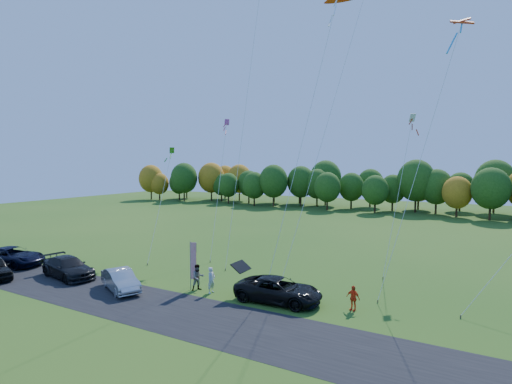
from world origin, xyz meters
The scene contains 18 objects.
ground centered at (0.00, 0.00, 0.00)m, with size 160.00×160.00×0.00m, color #255015.
asphalt_strip centered at (0.00, -4.00, 0.01)m, with size 90.00×6.00×0.01m, color black.
tree_line centered at (0.00, 55.00, 0.00)m, with size 116.00×12.00×10.00m, color #1E4711, non-canonical shape.
black_suv centered at (4.65, 0.85, 0.83)m, with size 2.75×5.96×1.66m, color black.
silver_sedan centered at (-6.61, -2.72, 0.77)m, with size 1.64×4.70×1.55m, color #A9A9AE.
dark_truck_a centered at (-13.03, -2.47, 0.84)m, with size 2.34×5.76×1.67m, color black.
dark_suv_west centered at (-20.93, -2.58, 0.85)m, with size 2.82×6.12×1.70m, color black.
person_tailgate_a centered at (-0.41, 0.12, 0.95)m, with size 0.69×0.45×1.89m, color silver.
person_tailgate_b centered at (-1.66, 0.16, 0.97)m, with size 0.94×0.73×1.93m, color gray.
person_east centered at (9.51, 1.79, 0.81)m, with size 0.95×0.39×1.62m, color red.
feather_flag centered at (-2.00, 0.00, 2.24)m, with size 0.47×0.21×3.67m.
kite_delta_blue centered at (-3.41, 10.54, 17.15)m, with size 3.56×10.55×32.96m.
kite_parafoil_orange centered at (4.88, 10.51, 13.90)m, with size 5.24×12.91×28.11m.
kite_delta_red centered at (4.38, 6.05, 12.12)m, with size 3.87×9.10×24.67m.
kite_parafoil_rainbow centered at (12.73, 6.91, 9.95)m, with size 5.86×6.47×20.12m.
kite_diamond_green centered at (-11.34, 6.74, 5.50)m, with size 2.94×6.86×11.39m.
kite_diamond_white centered at (10.33, 12.44, 6.96)m, with size 1.79×5.84×14.13m.
kite_diamond_pink centered at (-6.76, 10.35, 7.05)m, with size 2.69×6.74×14.48m.
Camera 1 is at (16.36, -23.00, 9.47)m, focal length 28.00 mm.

